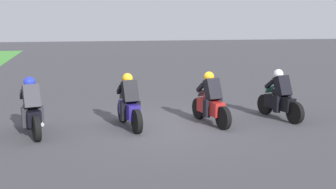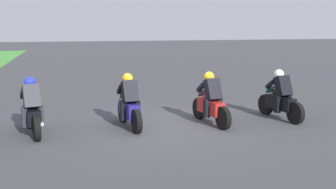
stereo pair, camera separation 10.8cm
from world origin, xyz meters
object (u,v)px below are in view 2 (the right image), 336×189
Objects in this scene: rider_lane_d at (32,111)px; rider_lane_b at (211,103)px; rider_lane_c at (129,105)px; rider_lane_a at (280,99)px.

rider_lane_b is at bearing -102.78° from rider_lane_d.
rider_lane_c and rider_lane_d have the same top height.
rider_lane_b and rider_lane_d have the same top height.
rider_lane_b is 4.90m from rider_lane_d.
rider_lane_b is at bearing -102.30° from rider_lane_c.
rider_lane_a and rider_lane_b have the same top height.
rider_lane_b and rider_lane_c have the same top height.
rider_lane_c is at bearing 75.60° from rider_lane_b.
rider_lane_a is at bearing -101.84° from rider_lane_d.
rider_lane_b is at bearing 82.92° from rider_lane_a.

